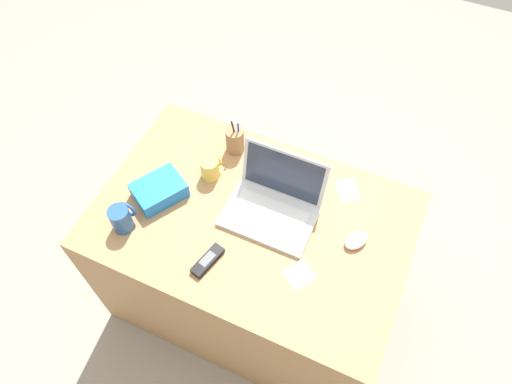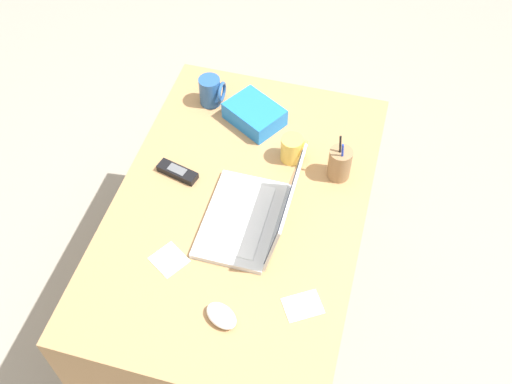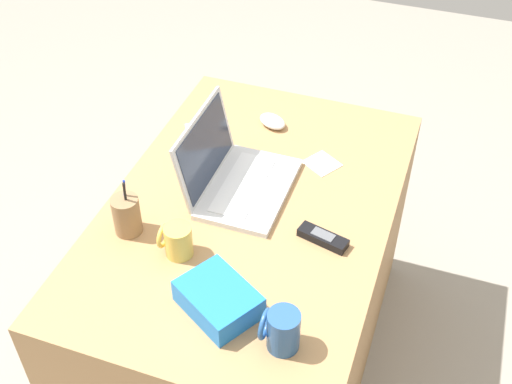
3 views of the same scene
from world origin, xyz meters
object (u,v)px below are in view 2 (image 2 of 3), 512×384
Objects in this scene: snack_bag at (255,114)px; cordless_phone at (177,172)px; laptop at (255,216)px; coffee_mug_white at (211,91)px; computer_mouse at (221,316)px; pen_holder at (340,163)px; coffee_mug_tall at (293,149)px.

cordless_phone is at bearing -30.47° from snack_bag.
laptop is 0.57m from coffee_mug_white.
computer_mouse is 0.68× the size of cordless_phone.
coffee_mug_white is (-0.48, -0.30, 0.01)m from laptop.
cordless_phone is 0.81× the size of pen_holder.
computer_mouse is at bearing 19.74° from coffee_mug_white.
computer_mouse is at bearing -19.90° from pen_holder.
coffee_mug_white is at bearing -132.01° from computer_mouse.
coffee_mug_white reaches higher than cordless_phone.
cordless_phone is 0.35m from snack_bag.
laptop is 0.34m from pen_holder.
coffee_mug_tall is 0.17m from pen_holder.
snack_bag is at bearing 73.95° from coffee_mug_white.
coffee_mug_white is at bearing 179.39° from cordless_phone.
pen_holder is at bearing -171.65° from computer_mouse.
computer_mouse is at bearing 8.67° from snack_bag.
pen_holder is (-0.26, 0.21, 0.01)m from laptop.
laptop is 0.33m from computer_mouse.
pen_holder is (-0.14, 0.51, 0.05)m from cordless_phone.
snack_bag is at bearing -143.08° from computer_mouse.
pen_holder is at bearing 105.08° from cordless_phone.
coffee_mug_white reaches higher than coffee_mug_tall.
coffee_mug_white is 0.61× the size of pen_holder.
computer_mouse reaches higher than cordless_phone.
cordless_phone is at bearing -64.15° from coffee_mug_tall.
pen_holder reaches higher than coffee_mug_tall.
cordless_phone is 0.53m from pen_holder.
computer_mouse is 0.91× the size of coffee_mug_white.
snack_bag is (-0.17, -0.33, -0.02)m from pen_holder.
coffee_mug_white is at bearing -118.29° from coffee_mug_tall.
coffee_mug_tall is 0.64× the size of cordless_phone.
cordless_phone is (0.36, -0.00, -0.04)m from coffee_mug_white.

